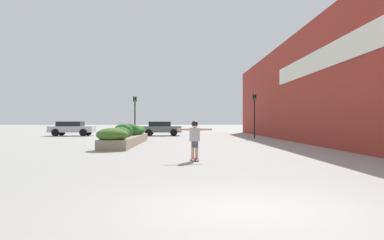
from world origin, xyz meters
TOP-DOWN VIEW (x-y plane):
  - ground_plane at (0.00, 0.00)m, footprint 300.00×300.00m
  - building_wall_right at (6.99, 17.56)m, footprint 0.67×48.12m
  - planter_box at (-4.42, 17.22)m, footprint 1.63×10.95m
  - skateboard at (-0.56, 7.48)m, footprint 0.30×0.63m
  - skateboarder at (-0.56, 7.48)m, footprint 1.26×0.27m
  - car_leftmost at (-3.09, 31.12)m, footprint 3.88×2.05m
  - car_center_left at (-11.86, 31.00)m, footprint 4.27×2.06m
  - traffic_light_left at (-5.04, 25.87)m, footprint 0.28×0.30m
  - traffic_light_right at (5.13, 25.72)m, footprint 0.28×0.30m

SIDE VIEW (x-z plane):
  - ground_plane at x=0.00m, z-range 0.00..0.00m
  - skateboard at x=-0.56m, z-range 0.02..0.11m
  - planter_box at x=-4.42m, z-range -0.12..1.16m
  - car_leftmost at x=-3.09m, z-range 0.06..1.45m
  - car_center_left at x=-11.86m, z-range 0.06..1.47m
  - skateboarder at x=-0.56m, z-range 0.23..1.58m
  - traffic_light_left at x=-5.04m, z-range 0.64..4.17m
  - traffic_light_right at x=5.13m, z-range 0.66..4.38m
  - building_wall_right at x=6.99m, z-range 0.01..7.45m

